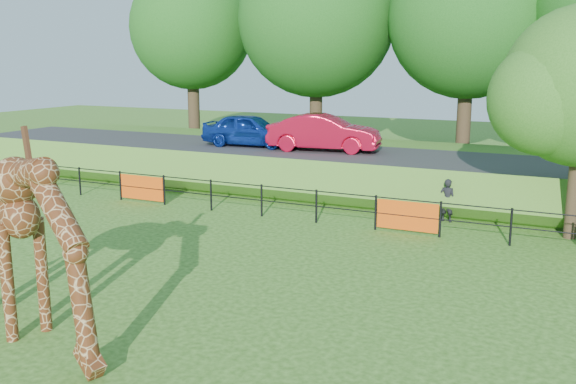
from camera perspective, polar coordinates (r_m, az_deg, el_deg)
name	(u,v)px	position (r m, az deg, el deg)	size (l,w,h in m)	color
ground	(170,308)	(14.20, -10.43, -10.07)	(90.00, 90.00, 0.00)	#2C5415
giraffe	(26,247)	(12.92, -22.28, -4.51)	(5.08, 0.93, 3.63)	#522711
perimeter_fence	(316,206)	(20.73, 2.53, -1.27)	(28.07, 0.10, 1.10)	black
embankment	(385,168)	(27.64, 8.64, 2.13)	(40.00, 9.00, 1.30)	#2C5415
road	(375,156)	(26.12, 7.72, 3.17)	(40.00, 5.00, 0.12)	#2E2D30
car_blue	(250,130)	(28.39, -3.42, 5.53)	(1.69, 4.20, 1.43)	#1438A7
car_red	(324,133)	(26.90, 3.22, 5.28)	(1.62, 4.64, 1.53)	red
visitor	(447,200)	(21.47, 13.97, -0.72)	(0.52, 0.34, 1.42)	black
bg_tree_line	(467,17)	(33.20, 15.65, 14.78)	(37.30, 8.80, 11.82)	#322216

